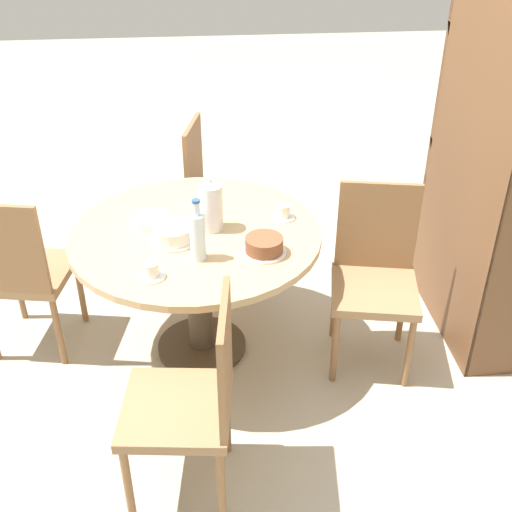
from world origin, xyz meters
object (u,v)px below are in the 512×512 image
Objects in this scene: cup_b at (151,271)px; chair_a at (375,274)px; coffee_pot at (211,206)px; bookshelf at (484,169)px; cake_main at (173,234)px; chair_b at (216,192)px; chair_c at (22,270)px; cup_a at (283,213)px; water_bottle at (198,235)px; cake_second at (264,246)px; cup_c at (210,200)px; chair_d at (193,399)px.

chair_a is at bearing 104.28° from cup_b.
coffee_pot reaches higher than cup_b.
cake_main is at bearing 97.53° from bookshelf.
chair_b is 1.28m from chair_c.
water_bottle is at bearing -51.50° from cup_a.
chair_b is 1.03m from cake_main.
cake_second is at bearing 93.52° from water_bottle.
chair_a is 4.60× the size of cake_second.
chair_b is 4.60× the size of cake_second.
bookshelf reaches higher than chair_b.
water_bottle reaches higher than coffee_pot.
chair_a is 3.48× the size of coffee_pot.
chair_b is 0.88m from cup_a.
cake_second is at bearing 24.65° from cup_c.
chair_d reaches higher than cake_main.
cake_second is 0.55m from cup_c.
water_bottle is 0.31m from cake_second.
cup_c is (-1.15, 0.12, 0.26)m from chair_d.
water_bottle is (0.34, 0.89, 0.35)m from chair_c.
coffee_pot is (-0.13, -0.80, 0.36)m from chair_a.
chair_b is 7.79× the size of cup_b.
cake_main is 1.79× the size of cup_b.
cake_main is at bearing -168.70° from chair_d.
water_bottle reaches higher than chair_d.
chair_d is 4.60× the size of cake_second.
water_bottle is (0.37, -1.44, -0.09)m from bookshelf.
chair_c is 0.88m from cup_b.
chair_b is at bearing 138.52° from chair_a.
cup_c is (-0.15, -1.37, -0.18)m from bookshelf.
chair_d is 0.79m from cake_second.
coffee_pot is at bearing -137.62° from cake_second.
coffee_pot reaches higher than cup_a.
coffee_pot is 2.23× the size of cup_b.
bookshelf is 9.17× the size of cake_second.
bookshelf is at bearing 97.53° from cake_main.
cup_c is (-0.25, -0.00, -0.09)m from coffee_pot.
chair_c is 7.79× the size of cup_b.
cup_a is at bearing 128.50° from water_bottle.
chair_c is at bearing -79.62° from cup_c.
chair_b is at bearing -178.79° from chair_d.
chair_d is 7.79× the size of cup_b.
cake_main is at bearing 177.40° from chair_c.
chair_c is 0.50× the size of bookshelf.
cup_b is (0.13, -0.20, -0.09)m from water_bottle.
cup_b is at bearing -22.76° from cup_c.
bookshelf is at bearing -107.11° from chair_b.
cake_main is 1.79× the size of cup_c.
cup_b is (0.47, -0.63, 0.00)m from cup_a.
water_bottle is at bearing -173.24° from chair_b.
coffee_pot reaches higher than cup_c.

